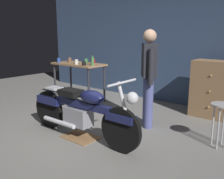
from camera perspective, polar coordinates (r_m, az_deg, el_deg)
ground_plane at (r=4.15m, az=-6.27°, el=-10.45°), size 12.00×12.00×0.00m
back_wall at (r=6.09m, az=13.05°, el=11.65°), size 8.00×0.12×3.10m
workbench at (r=6.19m, az=-7.46°, el=4.78°), size 1.30×0.64×0.90m
motorcycle at (r=3.95m, az=-6.92°, el=-4.69°), size 2.19×0.60×1.00m
person_standing at (r=4.40m, az=8.17°, el=3.40°), size 0.41×0.46×1.67m
shop_stool at (r=3.94m, az=23.29°, el=-4.97°), size 0.32×0.32×0.64m
wooden_dresser at (r=5.28m, az=21.73°, el=0.02°), size 0.80×0.47×1.10m
drip_tray at (r=4.13m, az=-7.04°, el=-10.47°), size 0.56×0.40×0.01m
mug_brown_stoneware at (r=6.43m, az=-9.40°, el=6.54°), size 0.11×0.08×0.11m
mug_red_diner at (r=6.06m, az=-4.23°, el=6.30°), size 0.12×0.08×0.11m
mug_white_ceramic at (r=5.96m, az=-7.94°, el=6.11°), size 0.12×0.08×0.11m
mug_black_matte at (r=5.72m, az=-6.27°, el=5.80°), size 0.11×0.08×0.09m
mug_green_speckled at (r=6.22m, az=-5.80°, el=6.39°), size 0.12×0.08×0.10m
mug_blue_enamel at (r=6.39m, az=-11.79°, el=6.38°), size 0.11×0.08×0.11m
bottle at (r=5.70m, az=-4.36°, el=6.31°), size 0.06×0.06×0.24m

